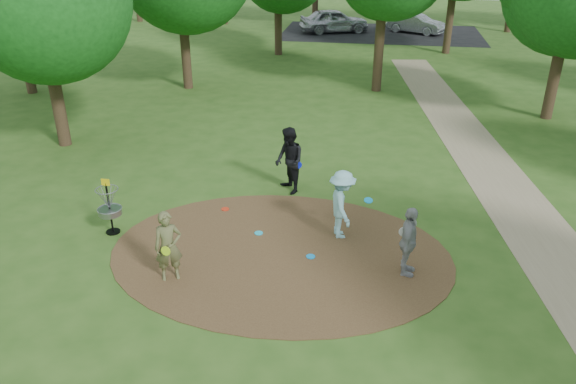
# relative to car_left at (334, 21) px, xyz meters

# --- Properties ---
(ground) EXTENTS (100.00, 100.00, 0.00)m
(ground) POSITION_rel_car_left_xyz_m (1.35, -29.75, -0.83)
(ground) COLOR #2D5119
(ground) RESTS_ON ground
(dirt_clearing) EXTENTS (8.40, 8.40, 0.02)m
(dirt_clearing) POSITION_rel_car_left_xyz_m (1.35, -29.75, -0.82)
(dirt_clearing) COLOR #47301C
(dirt_clearing) RESTS_ON ground
(footpath) EXTENTS (7.55, 39.89, 0.01)m
(footpath) POSITION_rel_car_left_xyz_m (7.85, -27.75, -0.82)
(footpath) COLOR #8C7A5B
(footpath) RESTS_ON ground
(parking_lot) EXTENTS (14.00, 8.00, 0.01)m
(parking_lot) POSITION_rel_car_left_xyz_m (3.35, 0.25, -0.82)
(parking_lot) COLOR black
(parking_lot) RESTS_ON ground
(player_observer_with_disc) EXTENTS (0.73, 0.64, 1.69)m
(player_observer_with_disc) POSITION_rel_car_left_xyz_m (-0.91, -31.19, 0.02)
(player_observer_with_disc) COLOR brown
(player_observer_with_disc) RESTS_ON ground
(player_throwing_with_disc) EXTENTS (1.28, 1.32, 1.82)m
(player_throwing_with_disc) POSITION_rel_car_left_xyz_m (2.75, -28.66, 0.08)
(player_throwing_with_disc) COLOR #8CCBD1
(player_throwing_with_disc) RESTS_ON ground
(player_walking_with_disc) EXTENTS (1.16, 1.23, 2.00)m
(player_walking_with_disc) POSITION_rel_car_left_xyz_m (1.02, -26.28, 0.17)
(player_walking_with_disc) COLOR black
(player_walking_with_disc) RESTS_ON ground
(player_waiting_with_disc) EXTENTS (0.56, 1.05, 1.70)m
(player_waiting_with_disc) POSITION_rel_car_left_xyz_m (4.37, -30.13, 0.03)
(player_waiting_with_disc) COLOR gray
(player_waiting_with_disc) RESTS_ON ground
(disc_ground_cyan) EXTENTS (0.22, 0.22, 0.02)m
(disc_ground_cyan) POSITION_rel_car_left_xyz_m (0.64, -28.91, -0.80)
(disc_ground_cyan) COLOR #1AB7D6
(disc_ground_cyan) RESTS_ON dirt_clearing
(disc_ground_blue) EXTENTS (0.22, 0.22, 0.02)m
(disc_ground_blue) POSITION_rel_car_left_xyz_m (2.12, -29.81, -0.80)
(disc_ground_blue) COLOR #0C8AD6
(disc_ground_blue) RESTS_ON dirt_clearing
(disc_ground_red) EXTENTS (0.22, 0.22, 0.02)m
(disc_ground_red) POSITION_rel_car_left_xyz_m (-0.57, -27.76, -0.80)
(disc_ground_red) COLOR red
(disc_ground_red) RESTS_ON dirt_clearing
(car_left) EXTENTS (5.22, 3.55, 1.65)m
(car_left) POSITION_rel_car_left_xyz_m (0.00, 0.00, 0.00)
(car_left) COLOR #ABADB3
(car_left) RESTS_ON ground
(car_right) EXTENTS (4.26, 3.07, 1.34)m
(car_right) POSITION_rel_car_left_xyz_m (5.78, 0.67, -0.16)
(car_right) COLOR #9A9EA1
(car_right) RESTS_ON ground
(disc_golf_basket) EXTENTS (0.63, 0.63, 1.54)m
(disc_golf_basket) POSITION_rel_car_left_xyz_m (-3.15, -29.45, 0.05)
(disc_golf_basket) COLOR black
(disc_golf_basket) RESTS_ON ground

